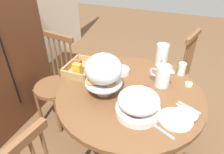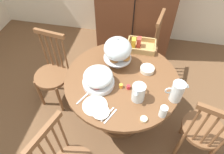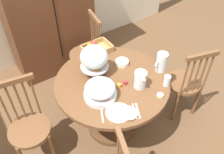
% 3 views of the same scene
% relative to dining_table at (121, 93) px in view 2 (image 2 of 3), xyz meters
% --- Properties ---
extents(ground_plane, '(10.00, 10.00, 0.00)m').
position_rel_dining_table_xyz_m(ground_plane, '(-0.09, -0.05, -0.51)').
color(ground_plane, brown).
extents(dining_table, '(1.13, 1.13, 0.74)m').
position_rel_dining_table_xyz_m(dining_table, '(0.00, 0.00, 0.00)').
color(dining_table, brown).
rests_on(dining_table, ground_plane).
extents(windsor_chair_near_window, '(0.41, 0.41, 0.97)m').
position_rel_dining_table_xyz_m(windsor_chair_near_window, '(0.17, 0.85, -0.06)').
color(windsor_chair_near_window, brown).
rests_on(windsor_chair_near_window, ground_plane).
extents(windsor_chair_by_cabinet, '(0.40, 0.40, 0.97)m').
position_rel_dining_table_xyz_m(windsor_chair_by_cabinet, '(-0.85, 0.15, -0.06)').
color(windsor_chair_by_cabinet, brown).
rests_on(windsor_chair_by_cabinet, ground_plane).
extents(windsor_chair_far_side, '(0.42, 0.42, 0.97)m').
position_rel_dining_table_xyz_m(windsor_chair_far_side, '(0.83, -0.25, -0.06)').
color(windsor_chair_far_side, brown).
rests_on(windsor_chair_far_side, ground_plane).
extents(pastry_stand_with_dome, '(0.28, 0.28, 0.34)m').
position_rel_dining_table_xyz_m(pastry_stand_with_dome, '(-0.08, 0.18, 0.43)').
color(pastry_stand_with_dome, silver).
rests_on(pastry_stand_with_dome, dining_table).
extents(fruit_platter_covered, '(0.30, 0.30, 0.18)m').
position_rel_dining_table_xyz_m(fruit_platter_covered, '(-0.21, -0.12, 0.31)').
color(fruit_platter_covered, silver).
rests_on(fruit_platter_covered, dining_table).
extents(orange_juice_pitcher, '(0.12, 0.20, 0.18)m').
position_rel_dining_table_xyz_m(orange_juice_pitcher, '(0.18, -0.21, 0.31)').
color(orange_juice_pitcher, silver).
rests_on(orange_juice_pitcher, dining_table).
extents(milk_pitcher, '(0.19, 0.11, 0.21)m').
position_rel_dining_table_xyz_m(milk_pitcher, '(0.50, -0.14, 0.32)').
color(milk_pitcher, silver).
rests_on(milk_pitcher, dining_table).
extents(cereal_basket, '(0.32, 0.24, 0.12)m').
position_rel_dining_table_xyz_m(cereal_basket, '(0.12, 0.50, 0.26)').
color(cereal_basket, tan).
rests_on(cereal_basket, dining_table).
extents(china_plate_large, '(0.22, 0.22, 0.01)m').
position_rel_dining_table_xyz_m(china_plate_large, '(-0.18, -0.36, 0.23)').
color(china_plate_large, white).
rests_on(china_plate_large, dining_table).
extents(china_plate_small, '(0.15, 0.15, 0.01)m').
position_rel_dining_table_xyz_m(china_plate_small, '(-0.11, -0.42, 0.25)').
color(china_plate_small, white).
rests_on(china_plate_small, china_plate_large).
extents(cereal_bowl, '(0.14, 0.14, 0.04)m').
position_rel_dining_table_xyz_m(cereal_bowl, '(0.23, 0.15, 0.25)').
color(cereal_bowl, white).
rests_on(cereal_bowl, dining_table).
extents(drinking_glass, '(0.06, 0.06, 0.11)m').
position_rel_dining_table_xyz_m(drinking_glass, '(0.40, -0.34, 0.28)').
color(drinking_glass, silver).
rests_on(drinking_glass, dining_table).
extents(butter_dish, '(0.06, 0.06, 0.02)m').
position_rel_dining_table_xyz_m(butter_dish, '(0.25, -0.41, 0.24)').
color(butter_dish, beige).
rests_on(butter_dish, dining_table).
extents(jam_jar_strawberry, '(0.04, 0.04, 0.04)m').
position_rel_dining_table_xyz_m(jam_jar_strawberry, '(0.08, -0.11, 0.25)').
color(jam_jar_strawberry, '#B7282D').
rests_on(jam_jar_strawberry, dining_table).
extents(jam_jar_apricot, '(0.04, 0.04, 0.04)m').
position_rel_dining_table_xyz_m(jam_jar_apricot, '(0.01, -0.11, 0.25)').
color(jam_jar_apricot, orange).
rests_on(jam_jar_apricot, dining_table).
extents(table_knife, '(0.09, 0.16, 0.01)m').
position_rel_dining_table_xyz_m(table_knife, '(-0.05, -0.42, 0.23)').
color(table_knife, silver).
rests_on(table_knife, dining_table).
extents(dinner_fork, '(0.09, 0.16, 0.01)m').
position_rel_dining_table_xyz_m(dinner_fork, '(-0.03, -0.44, 0.23)').
color(dinner_fork, silver).
rests_on(dinner_fork, dining_table).
extents(soup_spoon, '(0.09, 0.16, 0.01)m').
position_rel_dining_table_xyz_m(soup_spoon, '(-0.30, -0.30, 0.23)').
color(soup_spoon, silver).
rests_on(soup_spoon, dining_table).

